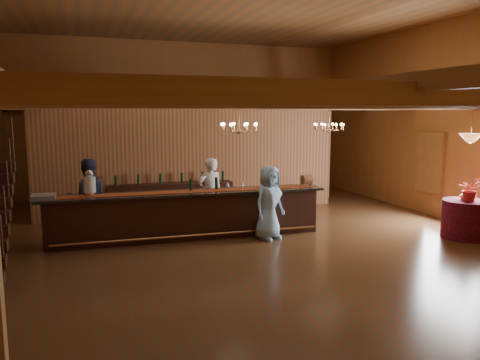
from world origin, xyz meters
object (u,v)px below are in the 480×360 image
object	(u,v)px
backbar_shelf	(172,200)
chandelier_left	(239,127)
raffle_drum	(307,180)
guest	(269,202)
beverage_dispenser	(90,183)
pendant_lamp	(471,138)
bartender	(210,194)
staff_second	(88,198)
round_table	(465,219)
chandelier_right	(329,126)
tasting_bar	(188,215)
floor_plant	(267,189)

from	to	relation	value
backbar_shelf	chandelier_left	bearing A→B (deg)	-69.42
chandelier_left	raffle_drum	bearing A→B (deg)	25.71
guest	beverage_dispenser	bearing A→B (deg)	142.29
chandelier_left	pendant_lamp	size ratio (longest dim) A/B	0.89
chandelier_left	bartender	world-z (taller)	chandelier_left
backbar_shelf	staff_second	distance (m)	2.85
pendant_lamp	round_table	bearing A→B (deg)	0.00
chandelier_right	pendant_lamp	bearing A→B (deg)	-46.13
raffle_drum	staff_second	xyz separation A→B (m)	(-5.29, 1.06, -0.34)
chandelier_left	chandelier_right	size ratio (longest dim) A/B	1.00
beverage_dispenser	chandelier_right	xyz separation A→B (m)	(6.12, 0.13, 1.21)
backbar_shelf	round_table	bearing A→B (deg)	-28.24
chandelier_right	tasting_bar	bearing A→B (deg)	-175.74
chandelier_left	floor_plant	distance (m)	5.15
pendant_lamp	floor_plant	size ratio (longest dim) A/B	0.77
tasting_bar	backbar_shelf	size ratio (longest dim) A/B	1.93
beverage_dispenser	round_table	distance (m)	8.85
chandelier_right	round_table	bearing A→B (deg)	-46.13
backbar_shelf	guest	size ratio (longest dim) A/B	1.98
staff_second	guest	xyz separation A→B (m)	(4.04, -1.57, -0.07)
backbar_shelf	pendant_lamp	xyz separation A→B (m)	(6.21, -4.62, 1.91)
beverage_dispenser	staff_second	distance (m)	0.83
floor_plant	staff_second	bearing A→B (deg)	-159.99
pendant_lamp	staff_second	world-z (taller)	pendant_lamp
chandelier_right	guest	size ratio (longest dim) A/B	0.45
tasting_bar	floor_plant	distance (m)	4.27
chandelier_right	bartender	xyz separation A→B (m)	(-3.18, 0.38, -1.70)
backbar_shelf	floor_plant	bearing A→B (deg)	15.28
beverage_dispenser	backbar_shelf	bearing A→B (deg)	45.16
round_table	pendant_lamp	size ratio (longest dim) A/B	1.17
backbar_shelf	staff_second	bearing A→B (deg)	-136.91
backbar_shelf	guest	bearing A→B (deg)	-53.03
beverage_dispenser	raffle_drum	distance (m)	5.27
round_table	chandelier_left	xyz separation A→B (m)	(-5.41, 0.91, 2.23)
beverage_dispenser	chandelier_left	bearing A→B (deg)	-24.73
round_table	bartender	world-z (taller)	bartender
floor_plant	tasting_bar	bearing A→B (deg)	-138.52
raffle_drum	bartender	size ratio (longest dim) A/B	0.18
tasting_bar	round_table	xyz separation A→B (m)	(6.29, -2.16, -0.11)
pendant_lamp	bartender	world-z (taller)	pendant_lamp
raffle_drum	round_table	xyz separation A→B (m)	(3.23, -1.96, -0.84)
round_table	bartender	size ratio (longest dim) A/B	0.57
beverage_dispenser	floor_plant	bearing A→B (deg)	26.29
raffle_drum	floor_plant	size ratio (longest dim) A/B	0.29
bartender	pendant_lamp	bearing A→B (deg)	143.57
pendant_lamp	guest	size ratio (longest dim) A/B	0.51
pendant_lamp	staff_second	distance (m)	9.16
bartender	floor_plant	xyz separation A→B (m)	(2.45, 2.16, -0.34)
pendant_lamp	floor_plant	xyz separation A→B (m)	(-3.09, 4.99, -1.82)
pendant_lamp	chandelier_left	bearing A→B (deg)	170.44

